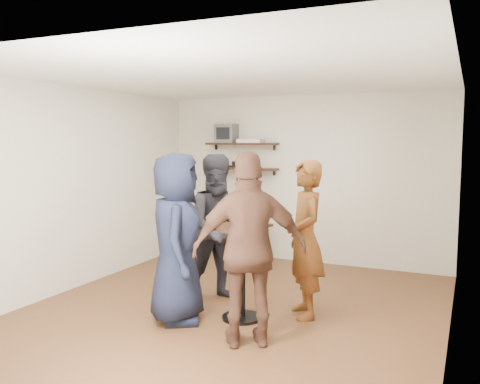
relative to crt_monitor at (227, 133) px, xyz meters
The scene contains 18 objects.
room 2.79m from the crt_monitor, 61.94° to the right, with size 4.58×5.08×2.68m.
shelf_upper 0.31m from the crt_monitor, ahead, with size 1.20×0.25×0.04m, color black.
shelf_lower 0.63m from the crt_monitor, ahead, with size 1.20×0.25×0.04m, color black.
crt_monitor is the anchor object (origin of this frame).
dvd_deck 0.44m from the crt_monitor, ahead, with size 0.40×0.24×0.06m, color silver.
radio 0.55m from the crt_monitor, ahead, with size 0.22×0.10×0.10m, color black.
power_strip 0.54m from the crt_monitor, 149.70° to the left, with size 0.30×0.05×0.03m, color black.
side_table 1.63m from the crt_monitor, 27.88° to the right, with size 0.65×0.65×0.61m.
vase_lilies 1.26m from the crt_monitor, 28.02° to the right, with size 0.20×0.20×0.99m.
drinks_table 3.32m from the crt_monitor, 60.96° to the right, with size 0.56×0.56×1.02m.
wine_glass_fl 3.14m from the crt_monitor, 62.49° to the right, with size 0.07×0.07×0.22m.
wine_glass_fr 3.21m from the crt_monitor, 59.98° to the right, with size 0.07×0.07×0.20m.
wine_glass_bl 3.09m from the crt_monitor, 60.70° to the right, with size 0.07×0.07×0.21m.
wine_glass_br 3.16m from the crt_monitor, 60.34° to the right, with size 0.06×0.06×0.18m.
person_plaid 3.27m from the crt_monitor, 47.90° to the right, with size 0.62×0.41×1.71m, color red.
person_dark 2.63m from the crt_monitor, 65.98° to the right, with size 0.85×0.66×1.75m, color black.
person_navy 3.30m from the crt_monitor, 73.86° to the right, with size 0.87×0.57×1.79m, color black.
person_brown 3.88m from the crt_monitor, 60.69° to the right, with size 1.07×0.44×1.82m, color #4E2E21.
Camera 1 is at (2.39, -5.09, 1.93)m, focal length 38.00 mm.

